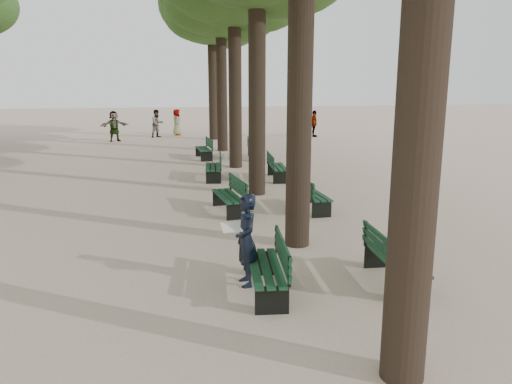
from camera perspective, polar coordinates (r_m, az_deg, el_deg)
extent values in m
plane|color=beige|center=(7.87, -0.57, -13.52)|extent=(120.00, 120.00, 0.00)
cylinder|color=#33261C|center=(5.64, 18.67, 14.82)|extent=(0.52, 0.52, 7.50)
cylinder|color=#33261C|center=(10.32, 5.08, 14.14)|extent=(0.52, 0.52, 7.50)
cylinder|color=#33261C|center=(15.21, 0.11, 13.70)|extent=(0.52, 0.52, 7.50)
cylinder|color=#33261C|center=(20.15, -2.42, 13.43)|extent=(0.52, 0.52, 7.50)
cylinder|color=#33261C|center=(25.11, -3.95, 13.26)|extent=(0.52, 0.52, 7.50)
cylinder|color=#33261C|center=(30.09, -4.98, 13.14)|extent=(0.52, 0.52, 7.50)
ellipsoid|color=#274E1A|center=(30.39, -5.13, 20.61)|extent=(6.00, 6.00, 4.50)
cube|color=black|center=(8.42, 1.09, -10.05)|extent=(0.68, 1.84, 0.45)
cube|color=black|center=(8.33, 1.09, -8.62)|extent=(0.70, 1.84, 0.04)
cube|color=black|center=(8.27, 3.05, -6.81)|extent=(0.20, 1.80, 0.40)
cube|color=black|center=(13.40, -3.21, -1.39)|extent=(0.76, 1.85, 0.45)
cube|color=black|center=(13.35, -3.22, -0.45)|extent=(0.78, 1.86, 0.04)
cube|color=black|center=(13.36, -2.08, 0.75)|extent=(0.28, 1.79, 0.40)
cube|color=black|center=(17.92, -4.96, 2.17)|extent=(0.67, 1.84, 0.45)
cube|color=black|center=(17.88, -4.97, 2.88)|extent=(0.69, 1.84, 0.04)
cube|color=black|center=(17.84, -4.09, 3.75)|extent=(0.19, 1.80, 0.40)
cube|color=black|center=(22.71, -6.04, 4.36)|extent=(0.68, 1.84, 0.45)
cube|color=black|center=(22.67, -6.05, 4.93)|extent=(0.70, 1.84, 0.04)
cube|color=black|center=(22.68, -5.36, 5.63)|extent=(0.20, 1.80, 0.40)
cube|color=black|center=(9.11, 15.62, -8.74)|extent=(0.60, 1.82, 0.45)
cube|color=black|center=(9.03, 15.71, -7.41)|extent=(0.62, 1.82, 0.04)
cube|color=black|center=(8.84, 14.13, -5.90)|extent=(0.12, 1.80, 0.40)
cube|color=black|center=(13.69, 6.48, -1.15)|extent=(0.60, 1.82, 0.45)
cube|color=black|center=(13.64, 6.50, -0.23)|extent=(0.62, 1.82, 0.04)
cube|color=black|center=(13.49, 5.40, 0.83)|extent=(0.12, 1.80, 0.40)
cube|color=black|center=(17.86, 2.53, 2.17)|extent=(0.65, 1.83, 0.45)
cube|color=black|center=(17.82, 2.54, 2.88)|extent=(0.67, 1.83, 0.04)
cube|color=black|center=(17.74, 1.65, 3.72)|extent=(0.17, 1.80, 0.40)
cube|color=black|center=(22.67, -0.16, 4.42)|extent=(0.74, 1.85, 0.45)
cube|color=black|center=(22.63, -0.16, 4.98)|extent=(0.76, 1.85, 0.04)
cube|color=black|center=(22.59, -0.87, 5.66)|extent=(0.26, 1.79, 0.40)
imported|color=black|center=(8.55, -1.13, -5.52)|extent=(0.39, 0.68, 1.61)
cube|color=white|center=(8.45, -2.81, -4.04)|extent=(0.37, 0.29, 0.12)
imported|color=#262628|center=(30.17, -15.90, 7.25)|extent=(1.66, 0.85, 1.76)
imported|color=#262628|center=(31.68, -11.21, 7.68)|extent=(0.87, 0.76, 1.71)
imported|color=#262628|center=(31.59, 6.66, 7.76)|extent=(0.55, 1.01, 1.64)
imported|color=#262628|center=(31.78, 0.34, 7.83)|extent=(0.99, 0.91, 1.59)
imported|color=#262628|center=(32.76, -9.03, 7.88)|extent=(0.43, 0.85, 1.66)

